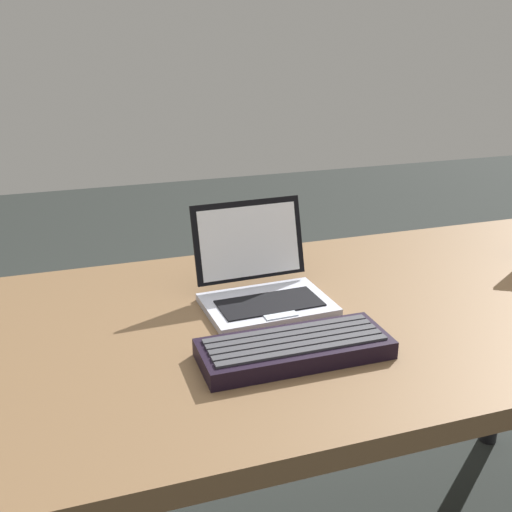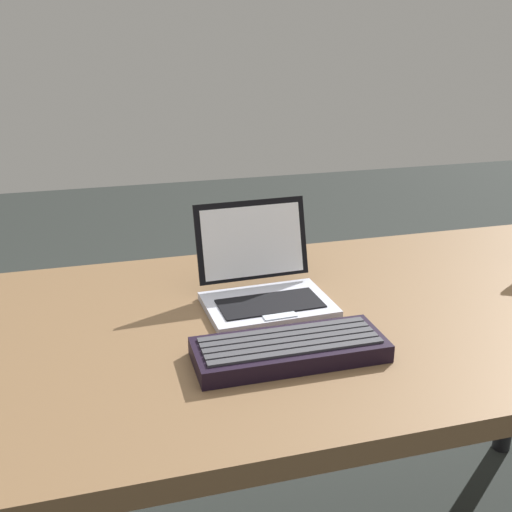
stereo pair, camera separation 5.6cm
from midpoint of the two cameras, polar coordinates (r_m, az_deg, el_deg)
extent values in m
cube|color=brown|center=(1.21, 5.09, -6.40)|extent=(1.73, 0.77, 0.04)
cube|color=#B2B5C6|center=(1.23, 2.42, -4.52)|extent=(0.25, 0.18, 0.01)
cube|color=black|center=(1.22, 2.63, -4.39)|extent=(0.20, 0.10, 0.00)
cube|color=#B4BECB|center=(1.17, 3.55, -5.48)|extent=(0.06, 0.03, 0.00)
cube|color=black|center=(1.28, 0.89, 1.48)|extent=(0.24, 0.06, 0.16)
cube|color=white|center=(1.28, 0.95, 1.36)|extent=(0.21, 0.05, 0.14)
cube|color=#4CF259|center=(1.28, 0.96, 0.70)|extent=(0.20, 0.01, 0.01)
cube|color=black|center=(1.06, 4.65, -8.59)|extent=(0.32, 0.12, 0.03)
cube|color=#38383D|center=(1.02, 5.44, -8.76)|extent=(0.30, 0.02, 0.00)
cube|color=#38383D|center=(1.03, 5.05, -8.25)|extent=(0.30, 0.02, 0.00)
cube|color=#38383D|center=(1.05, 4.68, -7.75)|extent=(0.30, 0.02, 0.00)
cube|color=#38383D|center=(1.06, 4.32, -7.27)|extent=(0.30, 0.02, 0.00)
cube|color=#38383D|center=(1.08, 3.97, -6.80)|extent=(0.30, 0.02, 0.00)
camera|label=1|loc=(0.03, -88.61, 0.53)|focal=43.57mm
camera|label=2|loc=(0.03, 91.39, -0.53)|focal=43.57mm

